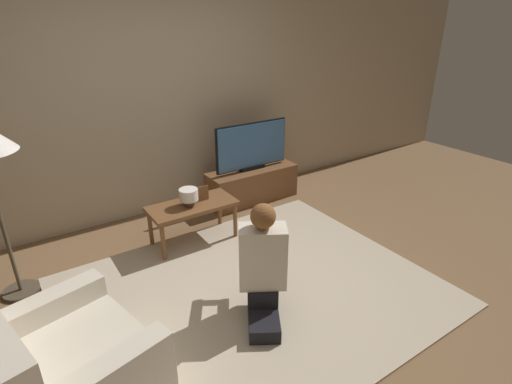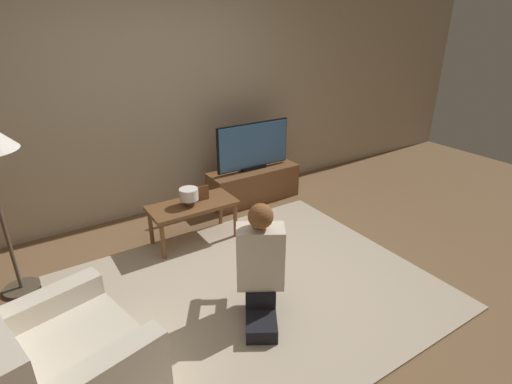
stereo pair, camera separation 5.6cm
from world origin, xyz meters
name	(u,v)px [view 1 (the left image)]	position (x,y,z in m)	size (l,w,h in m)	color
ground_plane	(253,293)	(0.00, 0.00, 0.00)	(10.00, 10.00, 0.00)	brown
wall_back	(152,97)	(0.00, 1.93, 1.30)	(10.00, 0.06, 2.60)	tan
rug	(253,292)	(0.00, 0.00, 0.01)	(2.88, 2.33, 0.02)	#BCAD93
tv_stand	(252,185)	(0.99, 1.52, 0.20)	(1.11, 0.37, 0.40)	brown
tv	(252,146)	(0.99, 1.52, 0.69)	(0.95, 0.08, 0.56)	black
coffee_table	(193,209)	(-0.04, 1.01, 0.36)	(0.85, 0.41, 0.41)	brown
armchair	(66,375)	(-1.44, -0.33, 0.28)	(0.96, 1.02, 0.84)	beige
person_kneeling	(263,263)	(-0.08, -0.24, 0.46)	(0.60, 0.77, 0.91)	black
picture_frame	(203,193)	(0.10, 1.03, 0.49)	(0.11, 0.01, 0.15)	brown
table_lamp	(189,196)	(-0.07, 1.00, 0.52)	(0.18, 0.18, 0.17)	#4C3823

